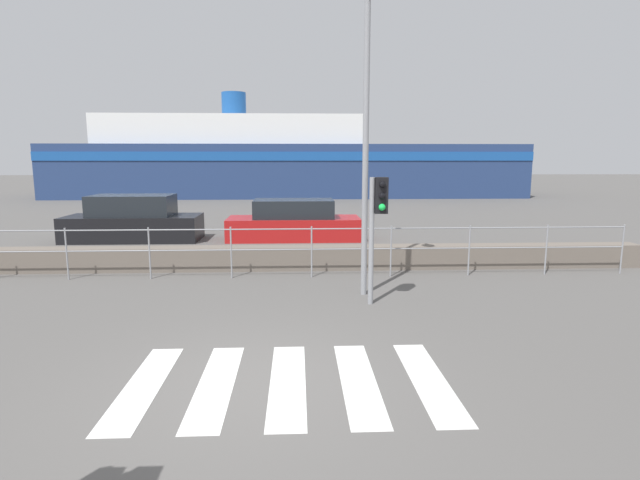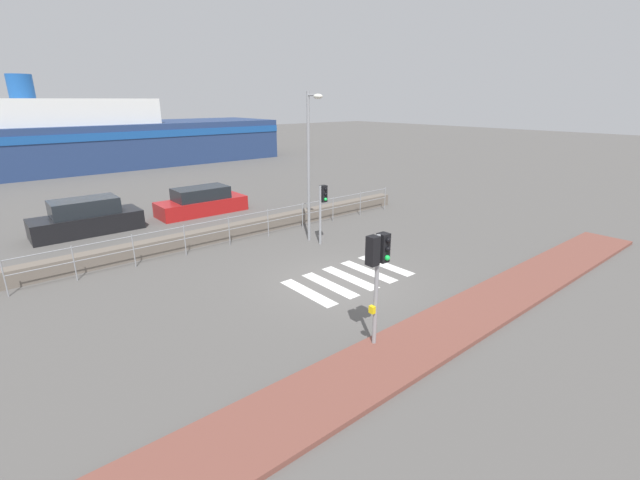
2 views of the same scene
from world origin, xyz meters
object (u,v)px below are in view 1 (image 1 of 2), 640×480
(streetlamp, at_px, (367,110))
(parked_car_black, at_px, (133,221))
(traffic_light_far, at_px, (378,212))
(parked_car_red, at_px, (294,222))
(ferry_boat, at_px, (278,162))

(streetlamp, relative_size, parked_car_black, 1.34)
(traffic_light_far, bearing_deg, parked_car_red, 101.73)
(streetlamp, relative_size, ferry_boat, 0.18)
(traffic_light_far, distance_m, parked_car_black, 10.75)
(streetlamp, bearing_deg, ferry_boat, 95.57)
(streetlamp, height_order, parked_car_black, streetlamp)
(streetlamp, relative_size, parked_car_red, 1.32)
(parked_car_black, xyz_separation_m, parked_car_red, (5.51, 0.00, -0.07))
(ferry_boat, bearing_deg, parked_car_black, -101.14)
(streetlamp, xyz_separation_m, ferry_boat, (-2.80, 28.75, -1.25))
(traffic_light_far, height_order, streetlamp, streetlamp)
(ferry_boat, xyz_separation_m, parked_car_black, (-4.21, -21.37, -1.81))
(traffic_light_far, xyz_separation_m, streetlamp, (-0.15, 0.56, 1.93))
(traffic_light_far, height_order, parked_car_red, traffic_light_far)
(ferry_boat, bearing_deg, traffic_light_far, -84.24)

